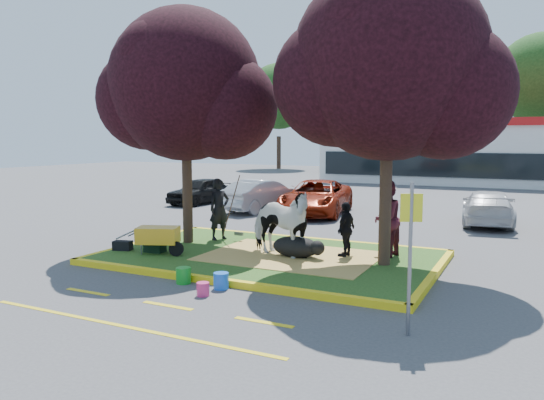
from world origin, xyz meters
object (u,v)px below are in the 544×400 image
at_px(calf, 296,247).
at_px(bucket_pink, 203,289).
at_px(car_black, 200,191).
at_px(cow, 279,223).
at_px(bucket_blue, 221,281).
at_px(handler, 219,209).
at_px(car_silver, 263,195).
at_px(sign_post, 410,243).
at_px(wheelbarrow, 158,235).
at_px(bucket_green, 184,275).

relative_size(calf, bucket_pink, 4.53).
bearing_deg(car_black, calf, -38.68).
xyz_separation_m(cow, bucket_blue, (-0.06, -2.65, -0.83)).
bearing_deg(handler, car_silver, 44.67).
relative_size(sign_post, car_silver, 0.59).
bearing_deg(sign_post, wheelbarrow, 135.16).
relative_size(sign_post, bucket_green, 7.03).
relative_size(bucket_green, car_silver, 0.08).
xyz_separation_m(handler, wheelbarrow, (-0.33, -2.39, -0.41)).
relative_size(wheelbarrow, sign_post, 0.76).
bearing_deg(wheelbarrow, calf, -1.70).
height_order(cow, car_black, cow).
distance_m(calf, bucket_blue, 2.81).
bearing_deg(bucket_blue, handler, 122.40).
xyz_separation_m(calf, car_black, (-9.03, 9.18, 0.21)).
relative_size(calf, handler, 0.68).
xyz_separation_m(cow, wheelbarrow, (-2.89, -1.10, -0.37)).
relative_size(wheelbarrow, bucket_pink, 6.83).
xyz_separation_m(calf, car_silver, (-5.17, 8.20, 0.26)).
relative_size(cow, bucket_blue, 5.99).
bearing_deg(calf, cow, -148.34).
xyz_separation_m(handler, bucket_blue, (2.50, -3.94, -0.87)).
distance_m(calf, car_black, 12.87).
relative_size(cow, sign_post, 0.84).
relative_size(cow, car_silver, 0.49).
height_order(sign_post, car_black, sign_post).
bearing_deg(handler, car_black, 64.36).
bearing_deg(bucket_green, bucket_pink, -33.31).
bearing_deg(car_silver, sign_post, 140.40).
relative_size(bucket_pink, car_silver, 0.07).
relative_size(calf, wheelbarrow, 0.66).
bearing_deg(wheelbarrow, car_black, 96.93).
height_order(bucket_pink, car_silver, car_silver).
bearing_deg(cow, bucket_blue, -166.69).
bearing_deg(bucket_pink, cow, 87.97).
xyz_separation_m(bucket_pink, car_black, (-8.51, 12.52, 0.49)).
bearing_deg(cow, bucket_green, 173.88).
bearing_deg(sign_post, bucket_green, 144.44).
bearing_deg(bucket_blue, car_silver, 113.26).
relative_size(cow, bucket_pink, 7.50).
bearing_deg(handler, calf, -84.47).
distance_m(calf, wheelbarrow, 3.51).
xyz_separation_m(bucket_green, car_black, (-7.63, 11.94, 0.46)).
bearing_deg(car_black, cow, -40.34).
bearing_deg(bucket_green, handler, 111.55).
bearing_deg(cow, car_black, 57.41).
height_order(bucket_blue, car_black, car_black).
distance_m(cow, calf, 0.72).
height_order(handler, bucket_pink, handler).
bearing_deg(bucket_green, sign_post, -10.60).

